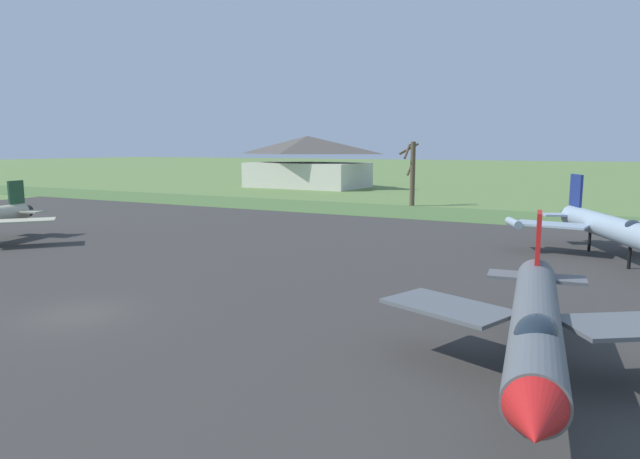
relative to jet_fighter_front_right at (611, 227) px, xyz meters
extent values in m
plane|color=#607F42|center=(-19.29, -22.73, -2.07)|extent=(600.00, 600.00, 0.00)
cube|color=#383533|center=(-19.29, -9.28, -2.05)|extent=(103.55, 44.86, 0.05)
cube|color=#4E6F39|center=(-19.29, 19.15, -2.04)|extent=(163.55, 12.00, 0.06)
cylinder|color=black|center=(-40.76, -10.02, -0.17)|extent=(1.08, 0.93, 0.93)
cube|color=#B7B293|center=(-36.59, -13.67, -0.27)|extent=(4.84, 5.17, 0.12)
cube|color=#234C2D|center=(-40.57, -10.78, 1.38)|extent=(0.51, 1.48, 1.78)
cube|color=#B7B293|center=(-41.76, -11.18, -0.07)|extent=(2.19, 1.67, 0.12)
cube|color=#B7B293|center=(-39.34, -10.59, -0.07)|extent=(2.19, 1.67, 0.12)
cylinder|color=#8EA3B2|center=(-0.08, 0.17, -0.04)|extent=(6.29, 11.83, 1.42)
cylinder|color=black|center=(-2.69, 6.06, -0.04)|extent=(1.23, 1.12, 0.99)
ellipsoid|color=#19232D|center=(1.07, -2.40, 0.35)|extent=(0.92, 1.73, 0.86)
cube|color=#8EA3B2|center=(-3.45, 0.69, -0.15)|extent=(4.58, 2.78, 0.13)
cylinder|color=#8EA3B2|center=(-5.70, 0.41, -0.15)|extent=(1.41, 2.29, 0.53)
cube|color=navy|center=(-2.31, 5.20, 1.79)|extent=(0.91, 1.78, 2.25)
cube|color=#8EA3B2|center=(-3.44, 4.69, 0.07)|extent=(2.28, 1.99, 0.13)
cube|color=#8EA3B2|center=(-1.17, 5.69, 0.07)|extent=(2.28, 1.99, 0.13)
cylinder|color=black|center=(1.02, -2.31, -1.41)|extent=(0.19, 0.19, 1.33)
cylinder|color=black|center=(-1.17, 2.65, -1.41)|extent=(0.19, 0.19, 1.33)
cylinder|color=#565B60|center=(-1.86, -21.09, -0.14)|extent=(2.65, 11.76, 1.35)
cone|color=red|center=(-1.13, -27.60, -0.14)|extent=(1.39, 1.54, 1.24)
cylinder|color=black|center=(-2.55, -15.02, -0.14)|extent=(1.02, 0.84, 0.94)
ellipsoid|color=#19232D|center=(-1.57, -23.67, 0.23)|extent=(1.04, 1.95, 0.98)
cube|color=#565B60|center=(-4.54, -20.63, -0.24)|extent=(4.39, 3.43, 0.13)
cube|color=#565B60|center=(0.64, -20.04, -0.24)|extent=(4.43, 3.97, 0.13)
cube|color=red|center=(-2.45, -15.83, 1.47)|extent=(0.34, 1.57, 1.88)
cube|color=#565B60|center=(-3.44, -16.02, -0.04)|extent=(1.59, 1.41, 0.13)
cube|color=#565B60|center=(-1.45, -15.80, -0.04)|extent=(1.59, 1.41, 0.13)
cylinder|color=black|center=(-1.57, -23.65, -1.45)|extent=(0.18, 0.18, 1.26)
cylinder|color=black|center=(-2.15, -18.54, -1.45)|extent=(0.18, 0.18, 1.26)
cylinder|color=brown|center=(-20.95, 25.61, 1.70)|extent=(0.58, 0.58, 7.55)
cylinder|color=brown|center=(-21.76, 26.47, 4.63)|extent=(2.02, 1.94, 1.46)
cylinder|color=brown|center=(-21.34, 25.76, 2.28)|extent=(0.63, 1.10, 1.57)
cylinder|color=brown|center=(-21.69, 25.65, 4.35)|extent=(0.38, 1.70, 1.79)
cube|color=beige|center=(-47.21, 47.56, 0.06)|extent=(20.00, 12.78, 4.27)
pyramid|color=#4C4742|center=(-47.21, 47.56, 5.27)|extent=(21.00, 13.42, 3.07)
camera|label=1|loc=(-0.23, -37.63, 4.75)|focal=31.17mm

